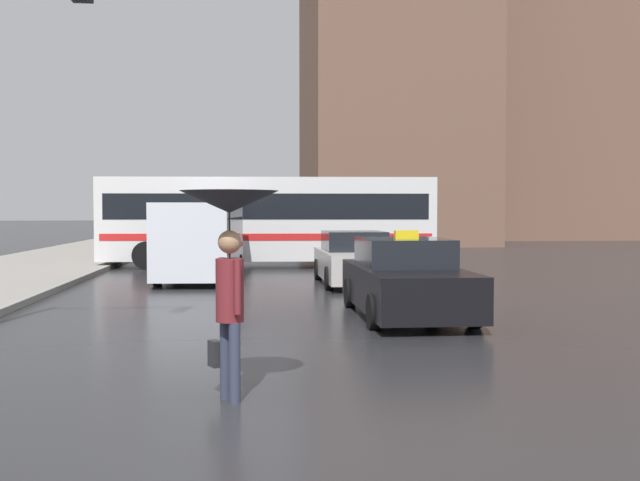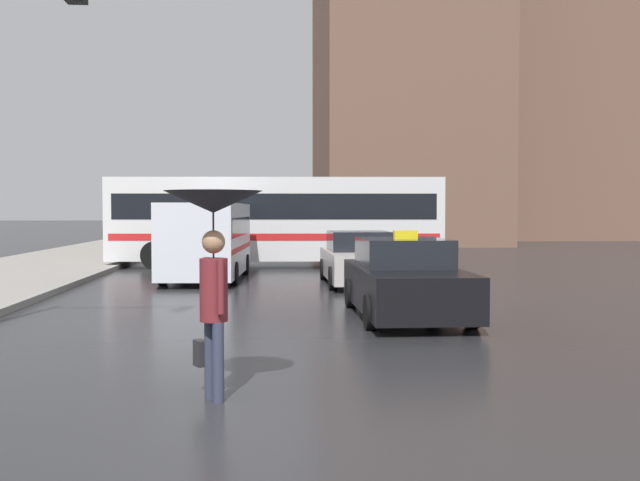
{
  "view_description": "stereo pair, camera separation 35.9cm",
  "coord_description": "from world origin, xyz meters",
  "px_view_note": "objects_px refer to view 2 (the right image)",
  "views": [
    {
      "loc": [
        -0.8,
        -6.21,
        1.99
      ],
      "look_at": [
        0.65,
        8.54,
        1.4
      ],
      "focal_mm": 42.0,
      "sensor_mm": 36.0,
      "label": 1
    },
    {
      "loc": [
        -0.45,
        -6.24,
        1.99
      ],
      "look_at": [
        0.65,
        8.54,
        1.4
      ],
      "focal_mm": 42.0,
      "sensor_mm": 36.0,
      "label": 2
    }
  ],
  "objects_px": {
    "taxi": "(405,281)",
    "pedestrian_with_umbrella": "(213,232)",
    "ambulance_van": "(207,237)",
    "sedan_red": "(359,260)",
    "city_bus": "(276,218)"
  },
  "relations": [
    {
      "from": "taxi",
      "to": "pedestrian_with_umbrella",
      "type": "xyz_separation_m",
      "value": [
        -3.16,
        -5.98,
        1.09
      ]
    },
    {
      "from": "taxi",
      "to": "pedestrian_with_umbrella",
      "type": "bearing_deg",
      "value": 62.17
    },
    {
      "from": "ambulance_van",
      "to": "city_bus",
      "type": "xyz_separation_m",
      "value": [
        2.07,
        4.84,
        0.52
      ]
    },
    {
      "from": "pedestrian_with_umbrella",
      "to": "sedan_red",
      "type": "bearing_deg",
      "value": -40.75
    },
    {
      "from": "taxi",
      "to": "pedestrian_with_umbrella",
      "type": "height_order",
      "value": "pedestrian_with_umbrella"
    },
    {
      "from": "city_bus",
      "to": "taxi",
      "type": "bearing_deg",
      "value": -166.71
    },
    {
      "from": "sedan_red",
      "to": "pedestrian_with_umbrella",
      "type": "bearing_deg",
      "value": 75.76
    },
    {
      "from": "ambulance_van",
      "to": "pedestrian_with_umbrella",
      "type": "distance_m",
      "value": 13.99
    },
    {
      "from": "taxi",
      "to": "sedan_red",
      "type": "xyz_separation_m",
      "value": [
        -0.06,
        6.22,
        -0.02
      ]
    },
    {
      "from": "city_bus",
      "to": "pedestrian_with_umbrella",
      "type": "height_order",
      "value": "city_bus"
    },
    {
      "from": "city_bus",
      "to": "pedestrian_with_umbrella",
      "type": "relative_size",
      "value": 5.33
    },
    {
      "from": "taxi",
      "to": "ambulance_van",
      "type": "distance_m",
      "value": 9.05
    },
    {
      "from": "pedestrian_with_umbrella",
      "to": "ambulance_van",
      "type": "bearing_deg",
      "value": -21.9
    },
    {
      "from": "pedestrian_with_umbrella",
      "to": "taxi",
      "type": "bearing_deg",
      "value": -54.34
    },
    {
      "from": "taxi",
      "to": "ambulance_van",
      "type": "height_order",
      "value": "ambulance_van"
    }
  ]
}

